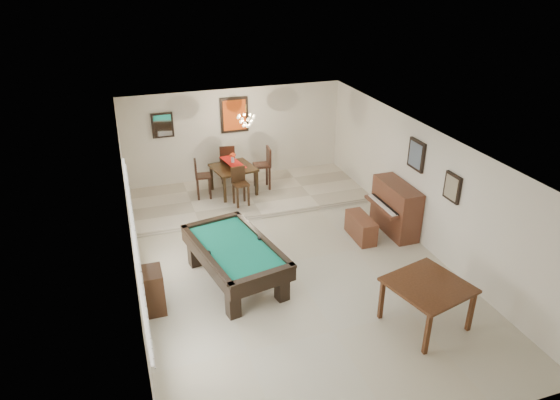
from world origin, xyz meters
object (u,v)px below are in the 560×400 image
dining_table (234,177)px  dining_chair_east (262,168)px  dining_chair_west (203,179)px  upright_piano (390,209)px  dining_chair_south (241,187)px  flower_vase (233,158)px  dining_chair_north (227,163)px  square_table (426,304)px  apothecary_chest (153,290)px  pool_table (236,264)px  chandelier (246,117)px  piano_bench (361,227)px

dining_table → dining_chair_east: bearing=2.5°
dining_table → dining_chair_west: 0.81m
upright_piano → dining_chair_south: bearing=143.2°
flower_vase → dining_chair_north: bearing=89.2°
square_table → upright_piano: (1.05, 3.05, 0.17)m
upright_piano → flower_vase: flower_vase is taller
dining_chair_south → dining_table: bearing=82.9°
apothecary_chest → dining_chair_north: size_ratio=0.75×
square_table → dining_table: size_ratio=1.17×
pool_table → dining_chair_south: size_ratio=2.45×
dining_table → apothecary_chest: bearing=-120.7°
dining_table → dining_chair_east: size_ratio=0.90×
pool_table → flower_vase: (0.88, 3.76, 0.70)m
dining_chair_west → chandelier: bearing=-93.5°
square_table → dining_chair_west: 6.52m
dining_chair_east → chandelier: 1.61m
piano_bench → dining_chair_north: size_ratio=0.88×
pool_table → apothecary_chest: 1.63m
apothecary_chest → dining_chair_north: bearing=63.3°
flower_vase → dining_chair_south: size_ratio=0.28×
upright_piano → chandelier: 4.08m
square_table → apothecary_chest: 4.70m
upright_piano → piano_bench: size_ratio=1.47×
pool_table → apothecary_chest: size_ratio=2.92×
square_table → apothecary_chest: (-4.32, 1.85, -0.01)m
apothecary_chest → chandelier: chandelier is taller
apothecary_chest → flower_vase: size_ratio=3.01×
dining_table → pool_table: bearing=-103.1°
apothecary_chest → dining_chair_west: 4.42m
dining_chair_east → pool_table: bearing=-19.6°
dining_chair_east → dining_chair_north: bearing=-129.1°
flower_vase → dining_chair_south: 0.91m
square_table → dining_chair_north: dining_chair_north is taller
dining_chair_east → dining_chair_west: bearing=-83.1°
dining_chair_north → flower_vase: bearing=96.9°
piano_bench → dining_chair_north: (-2.16, 3.77, 0.40)m
upright_piano → chandelier: size_ratio=2.32×
pool_table → dining_chair_north: dining_chair_north is taller
chandelier → pool_table: bearing=-108.9°
square_table → dining_chair_east: bearing=100.2°
dining_table → dining_chair_east: (0.78, 0.03, 0.14)m
dining_table → square_table: bearing=-72.7°
pool_table → dining_chair_west: bearing=77.5°
apothecary_chest → dining_table: (2.46, 4.14, 0.14)m
square_table → dining_table: dining_table is taller
square_table → apothecary_chest: bearing=156.8°
upright_piano → dining_chair_west: (-3.71, 2.90, 0.05)m
dining_chair_east → apothecary_chest: bearing=-33.8°
square_table → chandelier: 6.22m
upright_piano → chandelier: (-2.59, 2.70, 1.62)m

